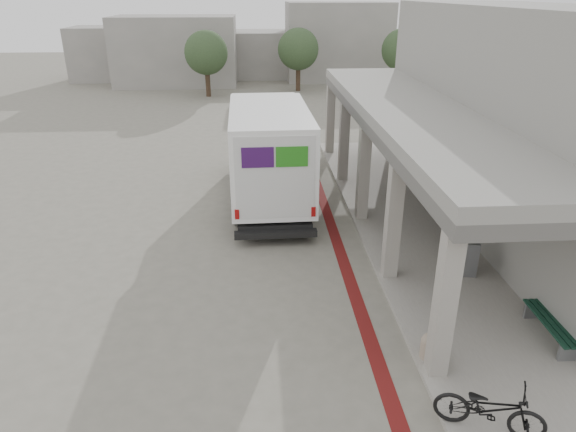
{
  "coord_description": "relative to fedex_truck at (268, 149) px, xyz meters",
  "views": [
    {
      "loc": [
        -1.52,
        -11.79,
        7.41
      ],
      "look_at": [
        -0.67,
        1.36,
        1.6
      ],
      "focal_mm": 32.0,
      "sensor_mm": 36.0,
      "label": 1
    }
  ],
  "objects": [
    {
      "name": "bollard_near",
      "position": [
        3.16,
        -9.88,
        -1.54
      ],
      "size": [
        0.4,
        0.4,
        0.59
      ],
      "color": "gray",
      "rests_on": "sidewalk"
    },
    {
      "name": "tree_mid",
      "position": [
        3.06,
        23.18,
        1.22
      ],
      "size": [
        3.2,
        3.2,
        4.8
      ],
      "color": "#38281C",
      "rests_on": "ground"
    },
    {
      "name": "bike_lane_stripe",
      "position": [
        2.06,
        -4.82,
        -1.95
      ],
      "size": [
        0.35,
        40.0,
        0.01
      ],
      "primitive_type": "cube",
      "color": "#601413",
      "rests_on": "ground"
    },
    {
      "name": "fedex_truck",
      "position": [
        0.0,
        0.0,
        0.0
      ],
      "size": [
        2.89,
        8.68,
        3.68
      ],
      "rotation": [
        0.0,
        0.0,
        0.02
      ],
      "color": "black",
      "rests_on": "ground"
    },
    {
      "name": "utility_cabinet",
      "position": [
        5.36,
        -6.35,
        -1.34
      ],
      "size": [
        0.55,
        0.67,
        1.0
      ],
      "primitive_type": "cube",
      "rotation": [
        0.0,
        0.0,
        -0.18
      ],
      "color": "slate",
      "rests_on": "sidewalk"
    },
    {
      "name": "ground",
      "position": [
        1.06,
        -6.82,
        -1.96
      ],
      "size": [
        120.0,
        120.0,
        0.0
      ],
      "primitive_type": "plane",
      "color": "#6A665B",
      "rests_on": "ground"
    },
    {
      "name": "bench",
      "position": [
        6.09,
        -9.39,
        -1.52
      ],
      "size": [
        0.45,
        1.89,
        0.44
      ],
      "rotation": [
        0.0,
        0.0,
        -0.02
      ],
      "color": "slate",
      "rests_on": "sidewalk"
    },
    {
      "name": "sidewalk",
      "position": [
        5.06,
        -6.82,
        -1.9
      ],
      "size": [
        4.4,
        28.0,
        0.12
      ],
      "primitive_type": "cube",
      "color": "gray",
      "rests_on": "ground"
    },
    {
      "name": "distant_backdrop",
      "position": [
        -1.79,
        29.06,
        0.75
      ],
      "size": [
        28.0,
        10.0,
        6.5
      ],
      "color": "gray",
      "rests_on": "ground"
    },
    {
      "name": "tree_right",
      "position": [
        11.06,
        22.18,
        1.22
      ],
      "size": [
        3.2,
        3.2,
        4.8
      ],
      "color": "#38281C",
      "rests_on": "ground"
    },
    {
      "name": "bicycle_black",
      "position": [
        3.56,
        -11.92,
        -1.33
      ],
      "size": [
        2.03,
        1.37,
        1.01
      ],
      "primitive_type": "imported",
      "rotation": [
        0.0,
        0.0,
        1.17
      ],
      "color": "black",
      "rests_on": "sidewalk"
    },
    {
      "name": "tree_left",
      "position": [
        -3.94,
        21.18,
        1.22
      ],
      "size": [
        3.2,
        3.2,
        4.8
      ],
      "color": "#38281C",
      "rests_on": "ground"
    },
    {
      "name": "bollard_far",
      "position": [
        5.12,
        -6.13,
        -1.51
      ],
      "size": [
        0.44,
        0.44,
        0.66
      ],
      "color": "gray",
      "rests_on": "sidewalk"
    },
    {
      "name": "transit_building",
      "position": [
        7.89,
        -2.32,
        1.44
      ],
      "size": [
        7.6,
        17.0,
        7.0
      ],
      "color": "gray",
      "rests_on": "ground"
    }
  ]
}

